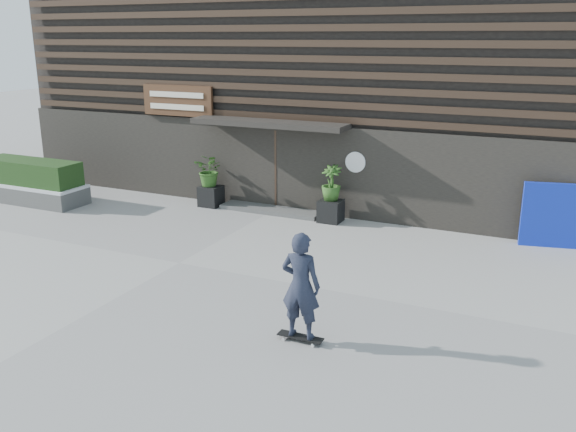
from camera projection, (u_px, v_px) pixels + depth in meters
The scene contains 12 objects.
ground at pixel (179, 263), 13.60m from camera, with size 80.00×80.00×0.00m, color #9D9A94.
entrance_step at pixel (271, 209), 17.58m from camera, with size 3.00×0.80×0.12m, color #484846.
planter_pot_left at pixel (211, 196), 18.11m from camera, with size 0.60×0.60×0.60m, color black.
bamboo_left at pixel (210, 170), 17.89m from camera, with size 0.86×0.75×0.96m, color #2D591E.
planter_pot_right at pixel (331, 211), 16.56m from camera, with size 0.60×0.60×0.60m, color black.
bamboo_right at pixel (331, 183), 16.34m from camera, with size 0.54×0.54×0.96m, color #2D591E.
raised_bed at pixel (33, 193), 18.59m from camera, with size 3.50×1.20×0.50m, color #464644.
snow_layer at pixel (32, 184), 18.51m from camera, with size 3.50×1.20×0.08m, color silver.
hedge at pixel (30, 172), 18.40m from camera, with size 3.30×1.00×0.70m, color #183312.
blue_tarp at pixel (558, 216), 14.41m from camera, with size 1.66×0.12×1.56m, color #0D23B5.
building at pixel (340, 62), 21.13m from camera, with size 18.00×11.00×8.00m.
skateboarder at pixel (301, 286), 9.83m from camera, with size 0.78×0.45×1.89m.
Camera 1 is at (7.60, -10.52, 4.84)m, focal length 38.17 mm.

